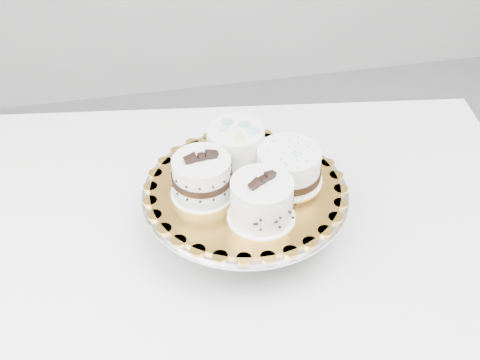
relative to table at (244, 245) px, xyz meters
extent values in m
cube|color=white|center=(0.00, 0.00, 0.07)|extent=(1.25, 0.92, 0.04)
cube|color=white|center=(-0.47, 0.40, -0.31)|extent=(0.06, 0.06, 0.71)
cube|color=white|center=(0.57, 0.26, -0.31)|extent=(0.06, 0.06, 0.71)
cylinder|color=gray|center=(-0.01, -0.04, 0.09)|extent=(0.17, 0.17, 0.01)
cylinder|color=gray|center=(-0.01, -0.04, 0.13)|extent=(0.11, 0.11, 0.09)
cylinder|color=silver|center=(-0.01, -0.04, 0.18)|extent=(0.36, 0.36, 0.01)
cylinder|color=silver|center=(-0.01, -0.04, 0.18)|extent=(0.37, 0.37, 0.00)
cylinder|color=gold|center=(-0.01, -0.04, 0.19)|extent=(0.45, 0.45, 0.01)
cylinder|color=white|center=(0.00, -0.12, 0.19)|extent=(0.12, 0.12, 0.00)
cylinder|color=white|center=(0.00, -0.12, 0.23)|extent=(0.14, 0.14, 0.07)
cylinder|color=white|center=(-0.08, -0.04, 0.19)|extent=(0.11, 0.11, 0.00)
cylinder|color=white|center=(-0.08, -0.04, 0.23)|extent=(0.11, 0.11, 0.07)
cylinder|color=#A0BACB|center=(-0.08, -0.04, 0.20)|extent=(0.11, 0.11, 0.02)
cylinder|color=black|center=(-0.08, -0.04, 0.23)|extent=(0.11, 0.11, 0.01)
cylinder|color=white|center=(-0.01, 0.03, 0.19)|extent=(0.12, 0.12, 0.00)
cylinder|color=white|center=(-0.01, 0.03, 0.23)|extent=(0.13, 0.13, 0.07)
cylinder|color=white|center=(0.07, -0.03, 0.19)|extent=(0.13, 0.13, 0.00)
cylinder|color=white|center=(0.07, -0.03, 0.22)|extent=(0.14, 0.14, 0.06)
cylinder|color=black|center=(0.07, -0.03, 0.21)|extent=(0.12, 0.12, 0.01)
camera|label=1|loc=(-0.18, -0.83, 0.89)|focal=45.00mm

